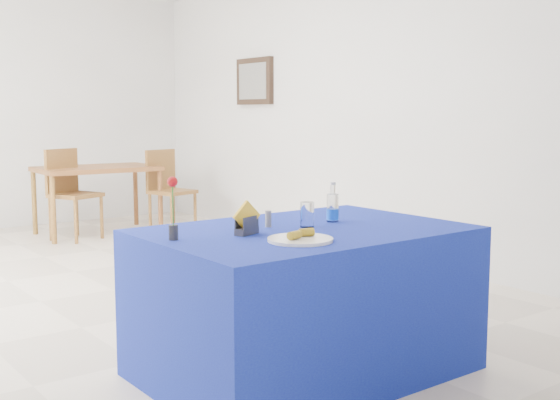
# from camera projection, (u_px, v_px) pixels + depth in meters

# --- Properties ---
(floor) EXTENTS (7.00, 7.00, 0.00)m
(floor) POSITION_uv_depth(u_px,v_px,m) (113.00, 290.00, 5.37)
(floor) COLOR beige
(floor) RESTS_ON ground
(room_shell) EXTENTS (7.00, 7.00, 7.00)m
(room_shell) POSITION_uv_depth(u_px,v_px,m) (106.00, 58.00, 5.15)
(room_shell) COLOR silver
(room_shell) RESTS_ON ground
(picture_frame) EXTENTS (0.06, 0.64, 0.52)m
(picture_frame) POSITION_uv_depth(u_px,v_px,m) (255.00, 81.00, 7.91)
(picture_frame) COLOR black
(picture_frame) RESTS_ON room_shell
(picture_art) EXTENTS (0.02, 0.52, 0.40)m
(picture_art) POSITION_uv_depth(u_px,v_px,m) (253.00, 81.00, 7.89)
(picture_art) COLOR #998C66
(picture_art) RESTS_ON room_shell
(plate) EXTENTS (0.30, 0.30, 0.01)m
(plate) POSITION_uv_depth(u_px,v_px,m) (300.00, 240.00, 3.22)
(plate) COLOR white
(plate) RESTS_ON blue_table
(drinking_glass) EXTENTS (0.07, 0.07, 0.13)m
(drinking_glass) POSITION_uv_depth(u_px,v_px,m) (307.00, 215.00, 3.62)
(drinking_glass) COLOR white
(drinking_glass) RESTS_ON blue_table
(salt_shaker) EXTENTS (0.03, 0.03, 0.08)m
(salt_shaker) POSITION_uv_depth(u_px,v_px,m) (243.00, 223.00, 3.49)
(salt_shaker) COLOR slate
(salt_shaker) RESTS_ON blue_table
(pepper_shaker) EXTENTS (0.03, 0.03, 0.08)m
(pepper_shaker) POSITION_uv_depth(u_px,v_px,m) (268.00, 219.00, 3.62)
(pepper_shaker) COLOR slate
(pepper_shaker) RESTS_ON blue_table
(blue_table) EXTENTS (1.60, 1.10, 0.76)m
(blue_table) POSITION_uv_depth(u_px,v_px,m) (304.00, 301.00, 3.63)
(blue_table) COLOR #0F1A92
(blue_table) RESTS_ON floor
(water_bottle) EXTENTS (0.07, 0.07, 0.21)m
(water_bottle) POSITION_uv_depth(u_px,v_px,m) (333.00, 209.00, 3.80)
(water_bottle) COLOR silver
(water_bottle) RESTS_ON blue_table
(napkin_holder) EXTENTS (0.15, 0.10, 0.17)m
(napkin_holder) POSITION_uv_depth(u_px,v_px,m) (247.00, 224.00, 3.40)
(napkin_holder) COLOR #35353A
(napkin_holder) RESTS_ON blue_table
(rose_vase) EXTENTS (0.05, 0.05, 0.30)m
(rose_vase) POSITION_uv_depth(u_px,v_px,m) (173.00, 210.00, 3.24)
(rose_vase) COLOR #232327
(rose_vase) RESTS_ON blue_table
(oak_table) EXTENTS (1.31, 0.88, 0.76)m
(oak_table) POSITION_uv_depth(u_px,v_px,m) (97.00, 173.00, 7.80)
(oak_table) COLOR brown
(oak_table) RESTS_ON floor
(chair_bg_left) EXTENTS (0.56, 0.56, 0.97)m
(chair_bg_left) POSITION_uv_depth(u_px,v_px,m) (69.00, 187.00, 7.48)
(chair_bg_left) COLOR olive
(chair_bg_left) RESTS_ON floor
(chair_bg_right) EXTENTS (0.51, 0.51, 0.93)m
(chair_bg_right) POSITION_uv_depth(u_px,v_px,m) (167.00, 185.00, 7.95)
(chair_bg_right) COLOR olive
(chair_bg_right) RESTS_ON floor
(banana_pieces) EXTENTS (0.17, 0.08, 0.04)m
(banana_pieces) POSITION_uv_depth(u_px,v_px,m) (301.00, 234.00, 3.22)
(banana_pieces) COLOR yellow
(banana_pieces) RESTS_ON plate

